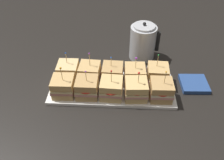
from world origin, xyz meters
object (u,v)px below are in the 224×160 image
(sandwich_front_far_right, at_px, (161,90))
(sandwich_back_right, at_px, (135,74))
(sandwich_front_far_left, at_px, (63,86))
(sandwich_back_center, at_px, (112,73))
(sandwich_back_far_right, at_px, (158,74))
(sandwich_back_far_left, at_px, (68,71))
(sandwich_back_left, at_px, (90,73))
(sandwich_front_right, at_px, (136,90))
(napkin_stack, at_px, (194,84))
(sandwich_front_center, at_px, (112,89))
(sandwich_front_left, at_px, (87,87))
(serving_platter, at_px, (112,88))
(kettle_steel, at_px, (143,42))

(sandwich_front_far_right, xyz_separation_m, sandwich_back_right, (-0.13, 0.12, -0.00))
(sandwich_front_far_left, bearing_deg, sandwich_back_center, 26.63)
(sandwich_back_center, height_order, sandwich_back_far_right, sandwich_back_far_right)
(sandwich_back_far_left, distance_m, sandwich_back_left, 0.12)
(sandwich_front_right, relative_size, napkin_stack, 1.10)
(sandwich_back_left, relative_size, napkin_stack, 1.18)
(sandwich_front_center, relative_size, sandwich_front_far_right, 0.97)
(sandwich_front_far_left, xyz_separation_m, sandwich_back_far_right, (0.50, 0.13, -0.00))
(sandwich_front_far_right, relative_size, sandwich_back_right, 1.06)
(sandwich_back_center, bearing_deg, sandwich_front_far_left, -153.37)
(sandwich_back_center, xyz_separation_m, sandwich_back_far_right, (0.25, 0.00, 0.00))
(sandwich_front_center, bearing_deg, sandwich_back_right, 45.34)
(sandwich_front_far_right, xyz_separation_m, sandwich_back_left, (-0.38, 0.12, -0.00))
(sandwich_front_left, distance_m, sandwich_back_right, 0.28)
(sandwich_front_center, height_order, sandwich_back_left, sandwich_back_left)
(sandwich_front_right, bearing_deg, sandwich_back_right, 91.46)
(sandwich_back_right, height_order, napkin_stack, sandwich_back_right)
(serving_platter, xyz_separation_m, sandwich_back_right, (0.12, 0.06, 0.06))
(serving_platter, relative_size, sandwich_front_far_right, 3.82)
(kettle_steel, bearing_deg, sandwich_front_far_left, -137.86)
(sandwich_front_far_right, bearing_deg, serving_platter, 166.11)
(sandwich_front_left, xyz_separation_m, sandwich_back_far_left, (-0.12, 0.13, -0.00))
(serving_platter, xyz_separation_m, sandwich_back_left, (-0.13, 0.06, 0.06))
(sandwich_back_far_left, height_order, sandwich_back_right, sandwich_back_far_left)
(sandwich_front_left, relative_size, sandwich_front_center, 0.96)
(sandwich_back_left, relative_size, sandwich_back_center, 1.17)
(sandwich_front_center, distance_m, sandwich_back_far_left, 0.28)
(sandwich_front_right, relative_size, sandwich_back_center, 1.09)
(sandwich_front_far_left, distance_m, sandwich_back_left, 0.17)
(sandwich_back_far_right, bearing_deg, sandwich_back_center, -179.60)
(sandwich_front_far_left, distance_m, kettle_steel, 0.58)
(sandwich_front_far_left, bearing_deg, serving_platter, 13.50)
(sandwich_back_far_left, bearing_deg, sandwich_back_far_right, -0.07)
(sandwich_back_left, distance_m, sandwich_back_far_right, 0.38)
(sandwich_front_center, distance_m, sandwich_front_far_right, 0.25)
(sandwich_back_left, bearing_deg, sandwich_back_far_right, 0.71)
(sandwich_front_center, bearing_deg, sandwich_front_left, 179.18)
(sandwich_front_left, relative_size, napkin_stack, 1.07)
(sandwich_front_right, relative_size, sandwich_front_far_right, 0.96)
(sandwich_back_left, relative_size, sandwich_back_far_right, 1.04)
(sandwich_front_right, xyz_separation_m, sandwich_back_far_right, (0.12, 0.13, -0.00))
(serving_platter, bearing_deg, sandwich_back_center, 93.25)
(sandwich_front_far_left, bearing_deg, napkin_stack, 9.43)
(sandwich_back_center, distance_m, napkin_stack, 0.47)
(sandwich_front_left, distance_m, sandwich_back_far_left, 0.18)
(sandwich_front_center, distance_m, napkin_stack, 0.48)
(sandwich_back_far_left, height_order, napkin_stack, sandwich_back_far_left)
(sandwich_back_center, relative_size, sandwich_back_right, 0.93)
(sandwich_back_far_left, bearing_deg, sandwich_back_center, -0.54)
(sandwich_front_right, xyz_separation_m, sandwich_back_right, (-0.00, 0.12, -0.00))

